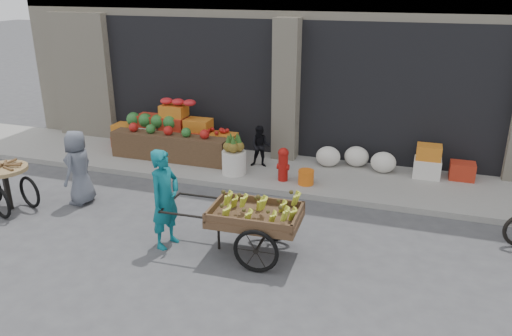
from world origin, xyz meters
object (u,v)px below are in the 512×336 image
(pineapple_bin, at_px, (234,162))
(orange_bucket, at_px, (306,177))
(fire_hydrant, at_px, (283,163))
(banana_cart, at_px, (252,213))
(tricycle_cart, at_px, (5,181))
(vendor_grey, at_px, (79,167))
(seated_person, at_px, (261,146))
(vendor_woman, at_px, (165,199))

(pineapple_bin, xyz_separation_m, orange_bucket, (1.60, -0.10, -0.10))
(fire_hydrant, bearing_deg, banana_cart, -84.15)
(orange_bucket, distance_m, tricycle_cart, 5.71)
(pineapple_bin, xyz_separation_m, vendor_grey, (-2.34, -2.08, 0.35))
(fire_hydrant, bearing_deg, tricycle_cart, -149.16)
(seated_person, relative_size, vendor_woman, 0.57)
(banana_cart, height_order, vendor_grey, vendor_grey)
(banana_cart, relative_size, tricycle_cart, 1.62)
(pineapple_bin, bearing_deg, tricycle_cart, -141.26)
(banana_cart, xyz_separation_m, tricycle_cart, (-4.83, 0.12, -0.14))
(orange_bucket, bearing_deg, seated_person, 149.74)
(fire_hydrant, height_order, tricycle_cart, tricycle_cart)
(orange_bucket, relative_size, banana_cart, 0.14)
(pineapple_bin, relative_size, fire_hydrant, 0.73)
(vendor_grey, bearing_deg, orange_bucket, 114.36)
(vendor_woman, bearing_deg, tricycle_cart, 97.28)
(fire_hydrant, height_order, vendor_grey, vendor_grey)
(tricycle_cart, height_order, vendor_grey, vendor_grey)
(orange_bucket, height_order, banana_cart, banana_cart)
(fire_hydrant, relative_size, seated_person, 0.76)
(seated_person, relative_size, banana_cart, 0.39)
(orange_bucket, xyz_separation_m, vendor_grey, (-3.94, -1.98, 0.45))
(seated_person, height_order, banana_cart, seated_person)
(fire_hydrant, relative_size, orange_bucket, 2.22)
(fire_hydrant, distance_m, tricycle_cart, 5.29)
(orange_bucket, distance_m, vendor_woman, 3.38)
(banana_cart, bearing_deg, fire_hydrant, 93.69)
(seated_person, bearing_deg, banana_cart, -84.12)
(vendor_grey, bearing_deg, banana_cart, 75.58)
(pineapple_bin, distance_m, banana_cart, 3.21)
(tricycle_cart, bearing_deg, banana_cart, 15.93)
(fire_hydrant, bearing_deg, vendor_grey, -149.46)
(fire_hydrant, relative_size, tricycle_cart, 0.49)
(pineapple_bin, distance_m, seated_person, 0.75)
(pineapple_bin, relative_size, banana_cart, 0.22)
(tricycle_cart, bearing_deg, vendor_grey, 49.07)
(fire_hydrant, distance_m, orange_bucket, 0.55)
(fire_hydrant, bearing_deg, seated_person, 137.12)
(pineapple_bin, relative_size, vendor_grey, 0.36)
(seated_person, xyz_separation_m, vendor_grey, (-2.74, -2.68, 0.13))
(seated_person, distance_m, tricycle_cart, 5.10)
(seated_person, xyz_separation_m, vendor_woman, (-0.40, -3.63, 0.22))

